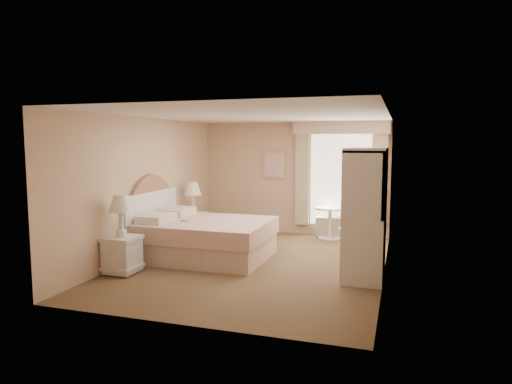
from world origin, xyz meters
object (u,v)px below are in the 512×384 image
(nightstand_far, at_px, (193,219))
(round_table, at_px, (330,218))
(armoire, at_px, (366,224))
(cafe_chair, at_px, (351,226))
(bed, at_px, (199,236))
(nightstand_near, at_px, (122,244))

(nightstand_far, relative_size, round_table, 1.78)
(armoire, bearing_deg, cafe_chair, 103.82)
(armoire, bearing_deg, bed, 174.19)
(nightstand_far, distance_m, armoire, 4.00)
(bed, bearing_deg, armoire, -5.81)
(cafe_chair, bearing_deg, nightstand_far, 174.50)
(nightstand_near, bearing_deg, cafe_chair, 37.50)
(bed, bearing_deg, nightstand_far, 119.52)
(nightstand_far, bearing_deg, nightstand_near, -90.00)
(bed, bearing_deg, nightstand_near, -119.51)
(nightstand_near, relative_size, armoire, 0.62)
(nightstand_near, height_order, cafe_chair, nightstand_near)
(cafe_chair, bearing_deg, round_table, 112.79)
(nightstand_near, height_order, nightstand_far, nightstand_near)
(bed, xyz_separation_m, nightstand_near, (-0.73, -1.29, 0.08))
(nightstand_near, xyz_separation_m, armoire, (3.65, 0.99, 0.36))
(nightstand_far, xyz_separation_m, cafe_chair, (3.28, -0.05, 0.05))
(round_table, xyz_separation_m, armoire, (0.93, -2.60, 0.37))
(nightstand_near, xyz_separation_m, nightstand_far, (-0.00, 2.57, -0.01))
(bed, height_order, nightstand_near, bed)
(cafe_chair, xyz_separation_m, armoire, (0.38, -1.53, 0.31))
(bed, relative_size, armoire, 1.15)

